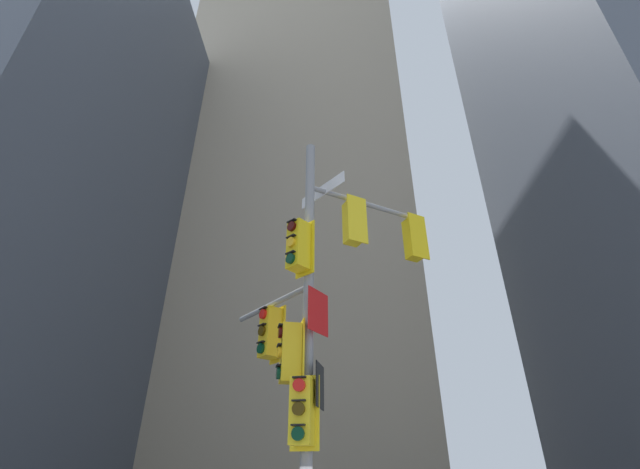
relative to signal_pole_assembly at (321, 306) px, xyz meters
The scene contains 3 objects.
building_tower_right 30.87m from the signal_pole_assembly, 30.75° to the left, with size 15.98×15.98×51.92m, color #4C5460.
building_mid_block 30.18m from the signal_pole_assembly, 97.46° to the left, with size 17.87×17.87×43.05m, color tan.
signal_pole_assembly is the anchor object (origin of this frame).
Camera 1 is at (0.54, -7.54, 2.35)m, focal length 24.10 mm.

